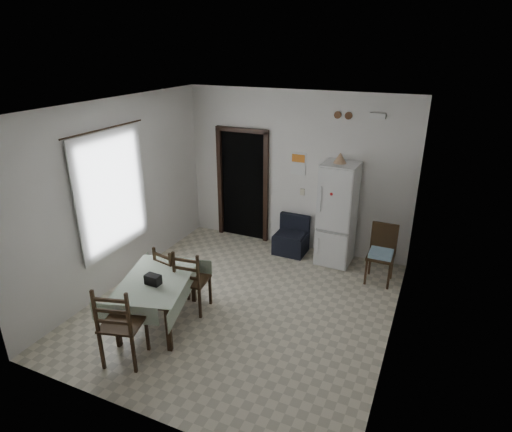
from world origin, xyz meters
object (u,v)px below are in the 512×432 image
object	(u,v)px
dining_chair_far_left	(172,273)
dining_chair_far_right	(193,279)
dining_chair_near_head	(122,322)
fridge	(337,214)
corner_chair	(381,255)
navy_seat	(291,235)
dining_table	(158,301)

from	to	relation	value
dining_chair_far_left	dining_chair_far_right	distance (m)	0.44
dining_chair_near_head	fridge	bearing A→B (deg)	-130.82
fridge	dining_chair_far_right	distance (m)	2.76
corner_chair	dining_chair_far_left	xyz separation A→B (m)	(-2.76, -1.78, -0.04)
navy_seat	dining_chair_far_left	distance (m)	2.45
dining_table	fridge	bearing A→B (deg)	41.08
fridge	dining_chair_near_head	world-z (taller)	fridge
navy_seat	dining_table	bearing A→B (deg)	-108.31
dining_table	dining_chair_far_right	distance (m)	0.56
fridge	dining_chair_far_left	xyz separation A→B (m)	(-1.92, -2.19, -0.46)
fridge	navy_seat	distance (m)	0.99
dining_chair_far_left	dining_chair_near_head	size ratio (longest dim) A/B	0.81
corner_chair	dining_chair_far_right	size ratio (longest dim) A/B	0.97
dining_table	dining_chair_far_right	world-z (taller)	dining_chair_far_right
navy_seat	dining_chair_far_right	world-z (taller)	dining_chair_far_right
navy_seat	dining_chair_far_left	xyz separation A→B (m)	(-1.10, -2.19, 0.10)
fridge	corner_chair	distance (m)	1.02
dining_chair_far_left	dining_chair_far_right	xyz separation A→B (m)	(0.43, -0.10, 0.05)
navy_seat	corner_chair	bearing A→B (deg)	-12.92
corner_chair	dining_table	size ratio (longest dim) A/B	0.73
corner_chair	dining_chair_far_right	bearing A→B (deg)	-141.13
dining_chair_far_right	fridge	bearing A→B (deg)	-129.58
dining_table	dining_chair_far_right	bearing A→B (deg)	43.25
fridge	corner_chair	world-z (taller)	fridge
corner_chair	dining_chair_far_left	world-z (taller)	corner_chair
fridge	navy_seat	bearing A→B (deg)	-178.08
dining_table	dining_chair_far_left	xyz separation A→B (m)	(-0.15, 0.57, 0.10)
fridge	navy_seat	xyz separation A→B (m)	(-0.82, 0.00, -0.56)
dining_chair_far_right	dining_table	bearing A→B (deg)	53.02
navy_seat	dining_chair_far_right	size ratio (longest dim) A/B	0.69
dining_chair_far_right	dining_chair_far_left	bearing A→B (deg)	-19.73
navy_seat	dining_table	xyz separation A→B (m)	(-0.95, -2.76, -0.00)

